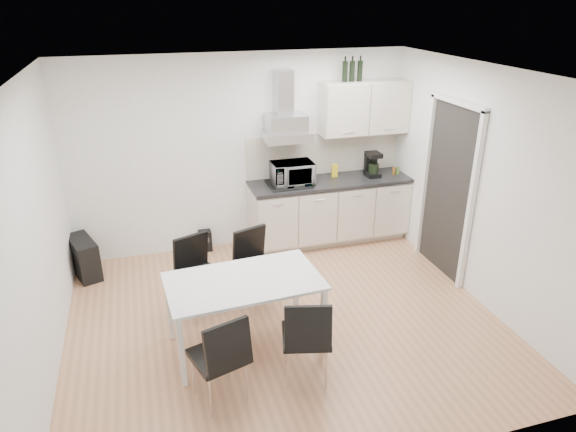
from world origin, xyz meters
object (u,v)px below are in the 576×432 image
(kitchenette, at_px, (331,185))
(guitar_amp, at_px, (84,257))
(chair_far_left, at_px, (201,278))
(chair_near_left, at_px, (218,357))
(floor_speaker, at_px, (205,241))
(dining_table, at_px, (244,287))
(chair_near_right, at_px, (306,337))
(chair_far_right, at_px, (259,269))

(kitchenette, xyz_separation_m, guitar_amp, (-3.29, -0.08, -0.59))
(guitar_amp, bearing_deg, chair_far_left, -63.76)
(chair_far_left, relative_size, chair_near_left, 1.00)
(chair_near_left, distance_m, floor_speaker, 2.89)
(dining_table, distance_m, chair_near_left, 0.79)
(chair_far_left, bearing_deg, guitar_amp, -64.91)
(dining_table, height_order, chair_near_right, chair_near_right)
(kitchenette, height_order, guitar_amp, kitchenette)
(dining_table, height_order, guitar_amp, dining_table)
(chair_far_left, height_order, chair_far_right, same)
(dining_table, height_order, chair_near_left, chair_near_left)
(kitchenette, distance_m, floor_speaker, 1.90)
(kitchenette, distance_m, chair_far_left, 2.44)
(kitchenette, xyz_separation_m, floor_speaker, (-1.76, 0.17, -0.69))
(chair_far_left, distance_m, chair_far_right, 0.64)
(chair_far_left, height_order, guitar_amp, chair_far_left)
(chair_near_left, xyz_separation_m, chair_near_right, (0.80, 0.05, 0.00))
(dining_table, distance_m, chair_far_left, 0.81)
(chair_far_left, relative_size, chair_near_right, 1.00)
(kitchenette, bearing_deg, guitar_amp, -178.53)
(chair_far_right, height_order, chair_near_right, same)
(dining_table, relative_size, floor_speaker, 5.27)
(dining_table, xyz_separation_m, chair_near_left, (-0.37, -0.66, -0.23))
(dining_table, relative_size, chair_near_left, 1.71)
(guitar_amp, bearing_deg, chair_near_left, -84.03)
(dining_table, xyz_separation_m, chair_far_left, (-0.33, 0.70, -0.23))
(chair_far_left, xyz_separation_m, guitar_amp, (-1.29, 1.25, -0.20))
(dining_table, distance_m, chair_far_right, 0.80)
(kitchenette, height_order, chair_far_left, kitchenette)
(chair_far_right, relative_size, floor_speaker, 3.08)
(kitchenette, height_order, dining_table, kitchenette)
(floor_speaker, bearing_deg, chair_near_left, -94.66)
(chair_far_left, distance_m, guitar_amp, 1.81)
(floor_speaker, bearing_deg, chair_near_right, -78.67)
(chair_near_right, relative_size, floor_speaker, 3.08)
(chair_far_left, distance_m, chair_near_left, 1.36)
(dining_table, distance_m, floor_speaker, 2.26)
(chair_far_right, height_order, floor_speaker, chair_far_right)
(dining_table, bearing_deg, chair_far_left, 111.87)
(dining_table, bearing_deg, guitar_amp, 126.32)
(dining_table, height_order, floor_speaker, dining_table)
(dining_table, xyz_separation_m, chair_near_right, (0.43, -0.61, -0.23))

